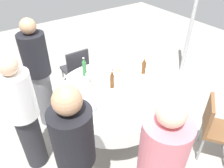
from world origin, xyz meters
The scene contains 22 objects.
ground_plane centered at (0.00, 0.00, 0.00)m, with size 10.00×10.00×0.00m, color gray.
dining_table centered at (0.00, 0.00, 0.60)m, with size 1.55×1.55×0.74m.
bottle_clear_outer centered at (-0.18, -0.56, 0.88)m, with size 0.07×0.07×0.29m.
bottle_brown_west centered at (-0.06, 0.61, 0.86)m, with size 0.06×0.06×0.25m.
bottle_brown_front centered at (-0.04, 0.03, 0.87)m, with size 0.06×0.06×0.29m.
bottle_clear_near centered at (0.15, -0.38, 0.89)m, with size 0.06×0.06×0.32m.
bottle_green_rear centered at (-0.50, -0.13, 0.88)m, with size 0.06×0.06×0.30m.
wine_glass_near centered at (-0.32, -0.18, 0.84)m, with size 0.07×0.07×0.15m.
wine_glass_rear centered at (-0.09, -0.61, 0.85)m, with size 0.07×0.07×0.14m.
wine_glass_south centered at (0.23, -0.42, 0.84)m, with size 0.07×0.07×0.14m.
plate_far centered at (0.16, 0.41, 0.75)m, with size 0.25×0.25×0.02m.
plate_inner centered at (-0.30, 0.33, 0.75)m, with size 0.20×0.20×0.04m.
plate_left centered at (0.15, -0.10, 0.75)m, with size 0.25×0.25×0.02m.
knife_west centered at (-0.27, 0.00, 0.74)m, with size 0.18×0.02×0.01m, color silver.
spoon_front centered at (0.38, -0.48, 0.74)m, with size 0.18×0.02×0.01m, color silver.
folded_napkin centered at (0.01, -0.48, 0.75)m, with size 0.14×0.14×0.02m, color white.
person_west centered at (-0.70, -0.72, 0.87)m, with size 0.34×0.34×1.66m.
person_front centered at (0.79, -0.93, 0.87)m, with size 0.34×0.34×1.65m.
person_near centered at (-0.09, -1.13, 0.81)m, with size 0.34×0.34×1.55m.
chair_south centered at (-1.11, 0.01, 0.52)m, with size 0.40×0.40×0.87m.
chair_mid centered at (1.09, 0.79, 0.52)m, with size 0.56×0.56×0.87m.
tent_pole_main centered at (-0.50, 2.18, 1.23)m, with size 0.07×0.07×2.46m, color #B2B5B7.
Camera 1 is at (1.89, -1.32, 2.50)m, focal length 34.63 mm.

